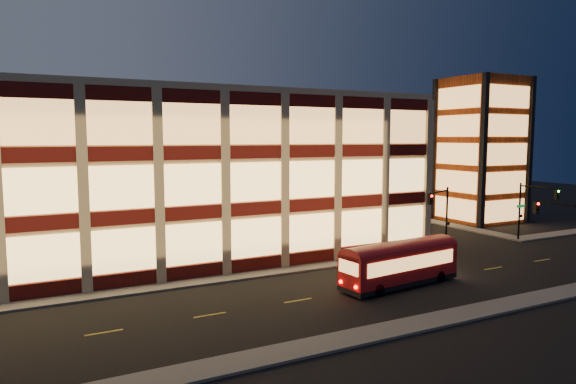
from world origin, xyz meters
TOP-DOWN VIEW (x-y plane):
  - ground at (0.00, 0.00)m, footprint 200.00×200.00m
  - sidewalk_office_south at (-3.00, 1.00)m, footprint 54.00×2.00m
  - sidewalk_office_east at (23.00, 17.00)m, footprint 2.00×30.00m
  - sidewalk_tower_south at (40.00, 1.00)m, footprint 14.00×2.00m
  - sidewalk_tower_west at (34.00, 17.00)m, footprint 2.00×30.00m
  - sidewalk_near at (0.00, -13.00)m, footprint 100.00×2.00m
  - office_building at (-2.91, 16.91)m, footprint 50.45×30.45m
  - stair_tower at (39.95, 11.95)m, footprint 8.60×8.60m
  - traffic_signal_far at (22.21, 0.24)m, footprint 3.79×1.87m
  - traffic_signal_right at (33.50, -0.62)m, footprint 1.20×4.37m
  - traffic_signal_near at (23.50, -11.03)m, footprint 0.32×4.45m
  - trolley_bus at (12.07, -6.33)m, footprint 9.73×3.42m

SIDE VIEW (x-z plane):
  - ground at x=0.00m, z-range 0.00..0.00m
  - sidewalk_office_south at x=-3.00m, z-range 0.00..0.15m
  - sidewalk_office_east at x=23.00m, z-range 0.00..0.15m
  - sidewalk_tower_south at x=40.00m, z-range 0.00..0.15m
  - sidewalk_tower_west at x=34.00m, z-range 0.00..0.15m
  - sidewalk_near at x=0.00m, z-range 0.00..0.15m
  - trolley_bus at x=12.07m, z-range 0.18..3.40m
  - traffic_signal_right at x=33.50m, z-range 1.10..7.10m
  - traffic_signal_far at x=22.21m, z-range 1.11..7.11m
  - traffic_signal_near at x=23.50m, z-range 1.13..7.13m
  - office_building at x=-2.91m, z-range 0.00..14.50m
  - stair_tower at x=39.95m, z-range -0.01..17.99m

